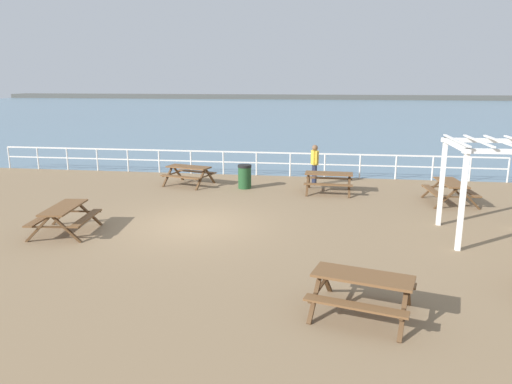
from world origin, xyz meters
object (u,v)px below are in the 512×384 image
object	(u,v)px
visitor	(315,162)
lattice_pergola	(497,167)
picnic_table_near_left	(362,285)
picnic_table_mid_centre	(189,171)
picnic_table_far_left	(329,178)
picnic_table_seaward	(451,187)
picnic_table_near_right	(64,213)
litter_bin	(245,176)

from	to	relation	value
visitor	lattice_pergola	xyz separation A→B (m)	(4.95, -6.20, 1.05)
picnic_table_near_left	picnic_table_mid_centre	xyz separation A→B (m)	(-6.30, 10.35, 0.00)
picnic_table_far_left	picnic_table_seaward	size ratio (longest dim) A/B	0.96
picnic_table_near_right	lattice_pergola	size ratio (longest dim) A/B	0.72
picnic_table_mid_centre	visitor	size ratio (longest dim) A/B	1.29
picnic_table_far_left	lattice_pergola	world-z (taller)	lattice_pergola
picnic_table_seaward	lattice_pergola	size ratio (longest dim) A/B	0.71
picnic_table_far_left	visitor	distance (m)	1.51
picnic_table_mid_centre	litter_bin	bearing A→B (deg)	9.29
lattice_pergola	picnic_table_near_left	bearing A→B (deg)	-127.43
picnic_table_mid_centre	visitor	world-z (taller)	visitor
visitor	litter_bin	size ratio (longest dim) A/B	1.75
picnic_table_far_left	visitor	xyz separation A→B (m)	(-0.59, 1.34, 0.36)
picnic_table_seaward	picnic_table_near_left	bearing A→B (deg)	152.77
picnic_table_near_left	litter_bin	size ratio (longest dim) A/B	2.24
picnic_table_mid_centre	picnic_table_seaward	xyz separation A→B (m)	(9.92, -1.58, 0.00)
visitor	lattice_pergola	distance (m)	8.00
picnic_table_near_right	picnic_table_far_left	world-z (taller)	same
picnic_table_near_left	visitor	distance (m)	11.19
litter_bin	picnic_table_far_left	bearing A→B (deg)	-5.04
picnic_table_near_left	picnic_table_far_left	xyz separation A→B (m)	(-0.60, 9.78, 0.00)
picnic_table_mid_centre	lattice_pergola	size ratio (longest dim) A/B	0.79
picnic_table_near_left	lattice_pergola	size ratio (longest dim) A/B	0.79
picnic_table_near_right	litter_bin	distance (m)	7.58
picnic_table_seaward	visitor	world-z (taller)	visitor
picnic_table_far_left	lattice_pergola	size ratio (longest dim) A/B	0.68
picnic_table_mid_centre	litter_bin	distance (m)	2.40
picnic_table_mid_centre	lattice_pergola	distance (m)	11.52
picnic_table_seaward	litter_bin	distance (m)	7.65
visitor	lattice_pergola	world-z (taller)	lattice_pergola
visitor	picnic_table_seaward	bearing A→B (deg)	132.86
picnic_table_mid_centre	lattice_pergola	xyz separation A→B (m)	(10.06, -5.42, 1.41)
litter_bin	lattice_pergola	bearing A→B (deg)	-33.84
picnic_table_far_left	litter_bin	distance (m)	3.33
picnic_table_mid_centre	litter_bin	size ratio (longest dim) A/B	2.25
picnic_table_far_left	picnic_table_seaward	xyz separation A→B (m)	(4.22, -1.02, 0.00)
picnic_table_seaward	litter_bin	size ratio (longest dim) A/B	2.02
picnic_table_far_left	picnic_table_mid_centre	bearing A→B (deg)	176.10
litter_bin	picnic_table_seaward	bearing A→B (deg)	-9.85
picnic_table_mid_centre	lattice_pergola	world-z (taller)	lattice_pergola
picnic_table_near_left	picnic_table_seaward	world-z (taller)	same
picnic_table_near_right	picnic_table_mid_centre	world-z (taller)	same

